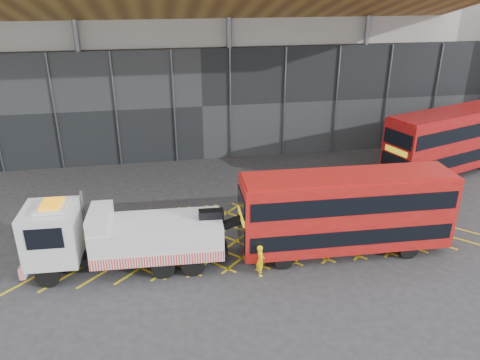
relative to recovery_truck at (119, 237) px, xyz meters
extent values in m
plane|color=#29292C|center=(3.24, 2.23, -1.67)|extent=(120.00, 120.00, 0.00)
cube|color=gold|center=(-1.56, 2.23, -1.67)|extent=(7.16, 7.16, 0.01)
cube|color=gold|center=(-1.56, 2.23, -1.67)|extent=(7.16, 7.16, 0.01)
cube|color=gold|center=(0.04, 2.23, -1.67)|extent=(7.16, 7.16, 0.01)
cube|color=gold|center=(0.04, 2.23, -1.67)|extent=(7.16, 7.16, 0.01)
cube|color=gold|center=(1.64, 2.23, -1.67)|extent=(7.16, 7.16, 0.01)
cube|color=gold|center=(1.64, 2.23, -1.67)|extent=(7.16, 7.16, 0.01)
cube|color=gold|center=(3.24, 2.23, -1.67)|extent=(7.16, 7.16, 0.01)
cube|color=gold|center=(3.24, 2.23, -1.67)|extent=(7.16, 7.16, 0.01)
cube|color=gold|center=(4.84, 2.23, -1.67)|extent=(7.16, 7.16, 0.01)
cube|color=gold|center=(4.84, 2.23, -1.67)|extent=(7.16, 7.16, 0.01)
cube|color=gold|center=(6.44, 2.23, -1.67)|extent=(7.16, 7.16, 0.01)
cube|color=gold|center=(6.44, 2.23, -1.67)|extent=(7.16, 7.16, 0.01)
cube|color=gold|center=(8.04, 2.23, -1.67)|extent=(7.16, 7.16, 0.01)
cube|color=gold|center=(8.04, 2.23, -1.67)|extent=(7.16, 7.16, 0.01)
cube|color=gold|center=(9.64, 2.23, -1.67)|extent=(7.16, 7.16, 0.01)
cube|color=gold|center=(9.64, 2.23, -1.67)|extent=(7.16, 7.16, 0.01)
cube|color=gold|center=(11.24, 2.23, -1.67)|extent=(7.16, 7.16, 0.01)
cube|color=gold|center=(11.24, 2.23, -1.67)|extent=(7.16, 7.16, 0.01)
cube|color=gold|center=(12.84, 2.23, -1.67)|extent=(7.16, 7.16, 0.01)
cube|color=gold|center=(12.84, 2.23, -1.67)|extent=(7.16, 7.16, 0.01)
cube|color=gold|center=(14.44, 2.23, -1.67)|extent=(7.16, 7.16, 0.01)
cube|color=gold|center=(14.44, 2.23, -1.67)|extent=(7.16, 7.16, 0.01)
cube|color=gold|center=(16.04, 2.23, -1.67)|extent=(7.16, 7.16, 0.01)
cube|color=gold|center=(16.04, 2.23, -1.67)|extent=(7.16, 7.16, 0.01)
cube|color=#999893|center=(5.24, 21.23, 7.33)|extent=(55.00, 14.00, 18.00)
cube|color=black|center=(5.24, 13.93, 2.33)|extent=(55.00, 0.80, 8.00)
cylinder|color=#595B60|center=(-2.76, 13.73, 3.33)|extent=(0.36, 0.36, 10.00)
cylinder|color=#595B60|center=(7.24, 13.73, 3.33)|extent=(0.36, 0.36, 10.00)
cylinder|color=#595B60|center=(17.24, 13.73, 3.33)|extent=(0.36, 0.36, 10.00)
cube|color=black|center=(0.41, -0.01, -1.01)|extent=(9.07, 1.31, 0.33)
cube|color=silver|center=(-2.83, 0.12, 0.38)|extent=(2.38, 2.47, 2.48)
cube|color=black|center=(-3.99, 0.16, 0.80)|extent=(0.13, 2.09, 1.05)
cube|color=red|center=(-4.02, 0.16, -0.86)|extent=(0.34, 2.48, 0.52)
cube|color=orange|center=(-2.64, 0.11, 1.83)|extent=(0.90, 1.18, 0.11)
cube|color=silver|center=(1.74, -0.06, -0.10)|extent=(5.99, 2.61, 1.52)
cube|color=red|center=(1.69, -1.28, -0.67)|extent=(5.90, 0.29, 0.52)
cube|color=silver|center=(-0.73, 0.03, 0.99)|extent=(1.04, 2.32, 0.67)
cube|color=black|center=(4.21, -0.16, 0.80)|extent=(1.16, 0.52, 0.48)
cube|color=black|center=(5.16, -0.20, 0.33)|extent=(2.09, 0.42, 1.03)
cylinder|color=black|center=(-3.06, -0.87, -1.15)|extent=(1.06, 0.37, 1.05)
cylinder|color=black|center=(-2.98, 1.12, -1.15)|extent=(1.06, 0.37, 1.05)
cylinder|color=black|center=(3.22, -1.12, -1.15)|extent=(1.06, 0.37, 1.05)
cylinder|color=black|center=(3.30, 0.87, -1.15)|extent=(1.06, 0.37, 1.05)
cylinder|color=#595B60|center=(-1.55, 1.02, 0.90)|extent=(0.13, 0.13, 2.09)
cube|color=#9E0F0C|center=(10.64, -0.42, 0.58)|extent=(10.12, 2.61, 3.55)
cube|color=black|center=(10.64, -0.42, -0.25)|extent=(9.72, 2.66, 0.78)
cube|color=black|center=(10.64, -0.42, 1.39)|extent=(9.72, 2.66, 0.87)
cube|color=black|center=(5.60, -0.27, -0.21)|extent=(0.12, 2.05, 1.19)
cube|color=black|center=(5.60, -0.27, 1.39)|extent=(0.12, 2.05, 0.87)
cube|color=yellow|center=(5.59, -0.27, 0.66)|extent=(0.11, 1.63, 0.32)
cube|color=#9E0F0C|center=(10.64, -0.42, 2.38)|extent=(9.91, 2.42, 0.11)
cylinder|color=black|center=(7.42, -1.34, -1.20)|extent=(0.96, 0.30, 0.95)
cylinder|color=black|center=(7.47, 0.69, -1.20)|extent=(0.96, 0.30, 0.95)
cylinder|color=black|center=(13.54, -1.52, -1.20)|extent=(0.96, 0.30, 0.95)
cylinder|color=black|center=(13.60, 0.52, -1.20)|extent=(0.96, 0.30, 0.95)
cube|color=maroon|center=(21.72, 8.00, 0.77)|extent=(11.13, 5.95, 3.84)
cube|color=black|center=(21.72, 8.00, -0.14)|extent=(10.73, 5.87, 0.84)
cube|color=black|center=(21.72, 8.00, 1.65)|extent=(10.73, 5.87, 0.94)
cube|color=black|center=(16.55, 6.21, -0.09)|extent=(0.78, 2.12, 1.29)
cube|color=black|center=(16.55, 6.21, 1.65)|extent=(0.78, 2.12, 0.94)
cube|color=yellow|center=(16.54, 6.21, 0.85)|extent=(0.64, 1.69, 0.35)
cube|color=maroon|center=(21.72, 8.00, 2.72)|extent=(10.85, 5.69, 0.12)
cylinder|color=black|center=(18.80, 5.81, -1.16)|extent=(1.07, 0.62, 1.03)
cylinder|color=black|center=(18.08, 7.92, -1.16)|extent=(1.07, 0.62, 1.03)
cylinder|color=black|center=(24.35, 10.09, -1.16)|extent=(1.07, 0.62, 1.03)
imported|color=yellow|center=(6.22, -1.64, -0.91)|extent=(0.40, 0.57, 1.52)
camera|label=1|loc=(2.22, -19.06, 10.78)|focal=35.00mm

